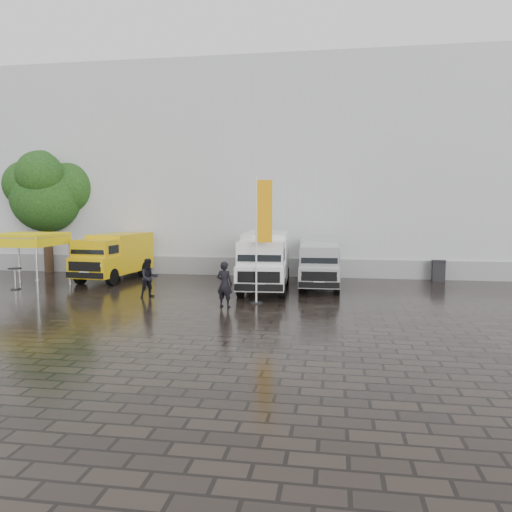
{
  "coord_description": "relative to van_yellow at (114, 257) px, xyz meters",
  "views": [
    {
      "loc": [
        3.04,
        -19.22,
        3.83
      ],
      "look_at": [
        -0.39,
        2.2,
        1.68
      ],
      "focal_mm": 35.0,
      "sensor_mm": 36.0,
      "label": 1
    }
  ],
  "objects": [
    {
      "name": "hall_plinth",
      "position": [
        10.39,
        2.81,
        -0.7
      ],
      "size": [
        44.0,
        0.15,
        1.0
      ],
      "primitive_type": "cube",
      "color": "gray",
      "rests_on": "ground"
    },
    {
      "name": "person_front",
      "position": [
        7.27,
        -5.97,
        -0.32
      ],
      "size": [
        0.73,
        0.57,
        1.76
      ],
      "primitive_type": "imported",
      "rotation": [
        0.0,
        0.0,
        2.89
      ],
      "color": "black",
      "rests_on": "ground"
    },
    {
      "name": "wheelie_bin",
      "position": [
        16.71,
        2.35,
        -0.65
      ],
      "size": [
        0.71,
        0.71,
        1.09
      ],
      "primitive_type": "cube",
      "rotation": [
        0.0,
        0.0,
        -0.09
      ],
      "color": "black",
      "rests_on": "ground"
    },
    {
      "name": "ground",
      "position": [
        8.39,
        -5.14,
        -1.2
      ],
      "size": [
        120.0,
        120.0,
        0.0
      ],
      "primitive_type": "plane",
      "color": "black",
      "rests_on": "ground"
    },
    {
      "name": "flagpole",
      "position": [
        8.53,
        -5.03,
        1.64
      ],
      "size": [
        0.88,
        0.5,
        5.07
      ],
      "color": "black",
      "rests_on": "ground"
    },
    {
      "name": "person_tent",
      "position": [
        3.63,
        -4.39,
        -0.38
      ],
      "size": [
        1.01,
        0.99,
        1.64
      ],
      "primitive_type": "imported",
      "rotation": [
        0.0,
        0.0,
        0.69
      ],
      "color": "black",
      "rests_on": "ground"
    },
    {
      "name": "canopy_tent",
      "position": [
        -2.85,
        -3.16,
        1.21
      ],
      "size": [
        2.91,
        2.91,
        2.59
      ],
      "color": "silver",
      "rests_on": "ground"
    },
    {
      "name": "exhibition_hall",
      "position": [
        10.39,
        10.86,
        4.8
      ],
      "size": [
        44.0,
        16.0,
        12.0
      ],
      "primitive_type": "cube",
      "color": "silver",
      "rests_on": "ground"
    },
    {
      "name": "van_white",
      "position": [
        8.24,
        -1.82,
        0.11
      ],
      "size": [
        2.35,
        6.13,
        2.61
      ],
      "primitive_type": null,
      "rotation": [
        0.0,
        0.0,
        0.06
      ],
      "color": "white",
      "rests_on": "ground"
    },
    {
      "name": "cocktail_table",
      "position": [
        -3.22,
        -3.53,
        -0.7
      ],
      "size": [
        0.6,
        0.6,
        1.0
      ],
      "primitive_type": "cylinder",
      "color": "black",
      "rests_on": "ground"
    },
    {
      "name": "tree",
      "position": [
        -5.27,
        2.55,
        3.42
      ],
      "size": [
        4.01,
        4.08,
        7.19
      ],
      "color": "black",
      "rests_on": "ground"
    },
    {
      "name": "van_silver",
      "position": [
        10.71,
        -0.7,
        -0.05
      ],
      "size": [
        1.88,
        5.33,
        2.29
      ],
      "primitive_type": null,
      "rotation": [
        0.0,
        0.0,
        0.02
      ],
      "color": "#BABDC0",
      "rests_on": "ground"
    },
    {
      "name": "van_yellow",
      "position": [
        0.0,
        0.0,
        0.0
      ],
      "size": [
        2.49,
        5.36,
        2.4
      ],
      "primitive_type": null,
      "rotation": [
        0.0,
        0.0,
        -0.1
      ],
      "color": "#E0B30B",
      "rests_on": "ground"
    }
  ]
}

